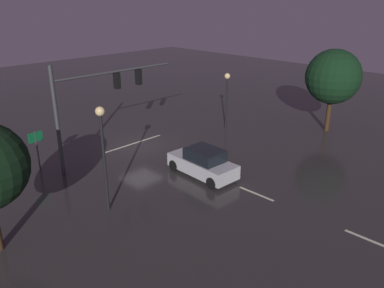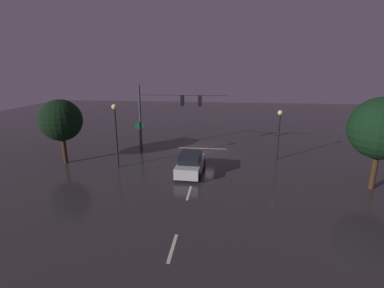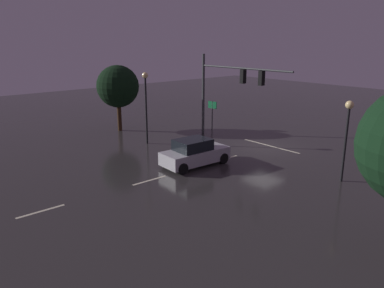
{
  "view_description": "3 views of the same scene",
  "coord_description": "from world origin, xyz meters",
  "px_view_note": "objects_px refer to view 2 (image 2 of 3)",
  "views": [
    {
      "loc": [
        15.51,
        20.39,
        9.94
      ],
      "look_at": [
        0.62,
        5.77,
        1.89
      ],
      "focal_mm": 36.12,
      "sensor_mm": 36.0,
      "label": 1
    },
    {
      "loc": [
        -2.25,
        27.27,
        8.18
      ],
      "look_at": [
        0.23,
        6.29,
        2.38
      ],
      "focal_mm": 26.54,
      "sensor_mm": 36.0,
      "label": 2
    },
    {
      "loc": [
        -16.42,
        21.01,
        7.59
      ],
      "look_at": [
        0.03,
        6.86,
        1.53
      ],
      "focal_mm": 35.22,
      "sensor_mm": 36.0,
      "label": 3
    }
  ],
  "objects_px": {
    "tree_left_near": "(382,129)",
    "tree_right_near": "(61,120)",
    "traffic_signal_assembly": "(168,107)",
    "street_lamp_right_kerb": "(115,124)",
    "car_approaching": "(191,164)",
    "street_lamp_left_kerb": "(279,125)",
    "route_sign": "(139,129)"
  },
  "relations": [
    {
      "from": "route_sign",
      "to": "street_lamp_right_kerb",
      "type": "bearing_deg",
      "value": 91.84
    },
    {
      "from": "route_sign",
      "to": "car_approaching",
      "type": "bearing_deg",
      "value": 130.07
    },
    {
      "from": "street_lamp_right_kerb",
      "to": "street_lamp_left_kerb",
      "type": "bearing_deg",
      "value": -164.56
    },
    {
      "from": "car_approaching",
      "to": "street_lamp_left_kerb",
      "type": "relative_size",
      "value": 0.99
    },
    {
      "from": "car_approaching",
      "to": "street_lamp_left_kerb",
      "type": "distance_m",
      "value": 8.88
    },
    {
      "from": "street_lamp_right_kerb",
      "to": "tree_left_near",
      "type": "bearing_deg",
      "value": 173.84
    },
    {
      "from": "street_lamp_left_kerb",
      "to": "street_lamp_right_kerb",
      "type": "xyz_separation_m",
      "value": [
        13.51,
        3.73,
        0.5
      ]
    },
    {
      "from": "traffic_signal_assembly",
      "to": "street_lamp_left_kerb",
      "type": "relative_size",
      "value": 1.9
    },
    {
      "from": "street_lamp_left_kerb",
      "to": "route_sign",
      "type": "distance_m",
      "value": 14.18
    },
    {
      "from": "tree_left_near",
      "to": "car_approaching",
      "type": "bearing_deg",
      "value": -6.26
    },
    {
      "from": "route_sign",
      "to": "tree_right_near",
      "type": "height_order",
      "value": "tree_right_near"
    },
    {
      "from": "traffic_signal_assembly",
      "to": "street_lamp_right_kerb",
      "type": "height_order",
      "value": "traffic_signal_assembly"
    },
    {
      "from": "street_lamp_right_kerb",
      "to": "route_sign",
      "type": "height_order",
      "value": "street_lamp_right_kerb"
    },
    {
      "from": "car_approaching",
      "to": "route_sign",
      "type": "height_order",
      "value": "route_sign"
    },
    {
      "from": "tree_left_near",
      "to": "traffic_signal_assembly",
      "type": "bearing_deg",
      "value": -25.01
    },
    {
      "from": "tree_left_near",
      "to": "tree_right_near",
      "type": "distance_m",
      "value": 24.12
    },
    {
      "from": "street_lamp_right_kerb",
      "to": "tree_right_near",
      "type": "bearing_deg",
      "value": -6.72
    },
    {
      "from": "car_approaching",
      "to": "tree_left_near",
      "type": "height_order",
      "value": "tree_left_near"
    },
    {
      "from": "tree_left_near",
      "to": "route_sign",
      "type": "bearing_deg",
      "value": -25.15
    },
    {
      "from": "street_lamp_right_kerb",
      "to": "tree_left_near",
      "type": "relative_size",
      "value": 0.84
    },
    {
      "from": "street_lamp_left_kerb",
      "to": "street_lamp_right_kerb",
      "type": "height_order",
      "value": "street_lamp_right_kerb"
    },
    {
      "from": "traffic_signal_assembly",
      "to": "street_lamp_right_kerb",
      "type": "xyz_separation_m",
      "value": [
        3.21,
        5.3,
        -0.71
      ]
    },
    {
      "from": "street_lamp_left_kerb",
      "to": "route_sign",
      "type": "bearing_deg",
      "value": -13.21
    },
    {
      "from": "route_sign",
      "to": "tree_right_near",
      "type": "distance_m",
      "value": 8.21
    },
    {
      "from": "street_lamp_left_kerb",
      "to": "traffic_signal_assembly",
      "type": "bearing_deg",
      "value": -8.63
    },
    {
      "from": "car_approaching",
      "to": "tree_right_near",
      "type": "bearing_deg",
      "value": -6.3
    },
    {
      "from": "street_lamp_left_kerb",
      "to": "car_approaching",
      "type": "bearing_deg",
      "value": 30.8
    },
    {
      "from": "traffic_signal_assembly",
      "to": "street_lamp_left_kerb",
      "type": "xyz_separation_m",
      "value": [
        -10.3,
        1.56,
        -1.21
      ]
    },
    {
      "from": "traffic_signal_assembly",
      "to": "street_lamp_right_kerb",
      "type": "relative_size",
      "value": 1.61
    },
    {
      "from": "tree_right_near",
      "to": "traffic_signal_assembly",
      "type": "bearing_deg",
      "value": -150.24
    },
    {
      "from": "route_sign",
      "to": "tree_right_near",
      "type": "bearing_deg",
      "value": 53.04
    },
    {
      "from": "street_lamp_right_kerb",
      "to": "car_approaching",
      "type": "bearing_deg",
      "value": 174.04
    }
  ]
}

